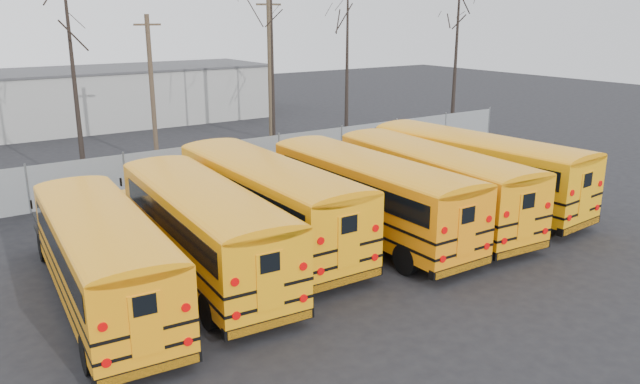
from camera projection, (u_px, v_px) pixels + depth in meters
ground at (362, 263)px, 20.69m from camera, size 120.00×120.00×0.00m
fence at (208, 164)px, 29.91m from camera, size 40.00×0.04×2.00m
distant_building at (118, 96)px, 46.55m from camera, size 22.00×8.00×4.00m
bus_a at (101, 250)px, 17.16m from camera, size 3.19×10.52×2.90m
bus_b at (201, 221)px, 19.30m from camera, size 3.23×11.02×3.05m
bus_c at (265, 195)px, 21.87m from camera, size 2.82×11.35×3.16m
bus_d at (366, 189)px, 22.71m from camera, size 2.69×11.15×3.11m
bus_e at (429, 177)px, 24.29m from camera, size 3.40×11.24×3.10m
bus_f at (472, 164)px, 26.27m from camera, size 3.51×11.57×3.19m
utility_pole_left at (152, 89)px, 33.21m from camera, size 1.42×0.25×7.94m
utility_pole_right at (270, 67)px, 39.45m from camera, size 1.62×0.33×9.11m
tree_3 at (73, 66)px, 27.32m from camera, size 0.26×0.26×11.49m
tree_4 at (272, 42)px, 36.12m from camera, size 0.26×0.26×12.77m
tree_5 at (347, 56)px, 37.67m from camera, size 0.26×0.26×10.96m
tree_6 at (456, 45)px, 40.83m from camera, size 0.26×0.26×11.95m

